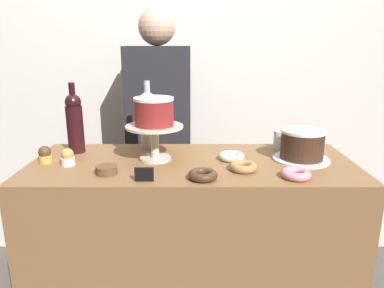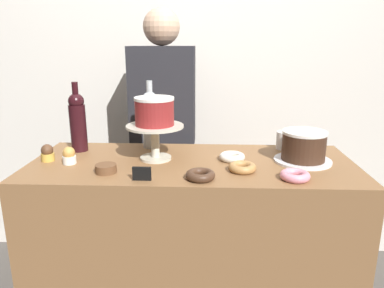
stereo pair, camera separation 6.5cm
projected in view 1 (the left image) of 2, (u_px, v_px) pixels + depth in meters
back_wall at (192, 62)px, 2.31m from camera, size 6.00×0.05×2.60m
display_counter at (192, 256)px, 1.70m from camera, size 1.40×0.57×0.92m
cake_stand_pedestal at (155, 136)px, 1.58m from camera, size 0.25×0.25×0.15m
white_layer_cake at (154, 112)px, 1.55m from camera, size 0.17×0.17×0.12m
silver_serving_platter at (301, 159)px, 1.60m from camera, size 0.24×0.24×0.01m
chocolate_round_cake at (302, 144)px, 1.58m from camera, size 0.19×0.19×0.13m
wine_bottle_dark_red at (75, 122)px, 1.68m from camera, size 0.08×0.08×0.33m
wine_bottle_clear at (148, 119)px, 1.75m from camera, size 0.08×0.08×0.33m
cupcake_caramel at (68, 157)px, 1.53m from camera, size 0.06×0.06×0.07m
cupcake_chocolate at (45, 155)px, 1.56m from camera, size 0.06×0.06×0.07m
donut_sugar at (232, 156)px, 1.60m from camera, size 0.11×0.11×0.03m
donut_maple at (243, 167)px, 1.47m from camera, size 0.11×0.11×0.03m
donut_chocolate at (203, 175)px, 1.38m from camera, size 0.11×0.11×0.03m
donut_pink at (296, 174)px, 1.39m from camera, size 0.11×0.11×0.03m
cookie_stack at (107, 170)px, 1.43m from camera, size 0.08×0.08×0.03m
price_sign_chalkboard at (144, 174)px, 1.35m from camera, size 0.07×0.01×0.05m
coffee_cup_ceramic at (281, 139)px, 1.78m from camera, size 0.08×0.08×0.08m
barista_figure at (160, 145)px, 2.14m from camera, size 0.36×0.22×1.60m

